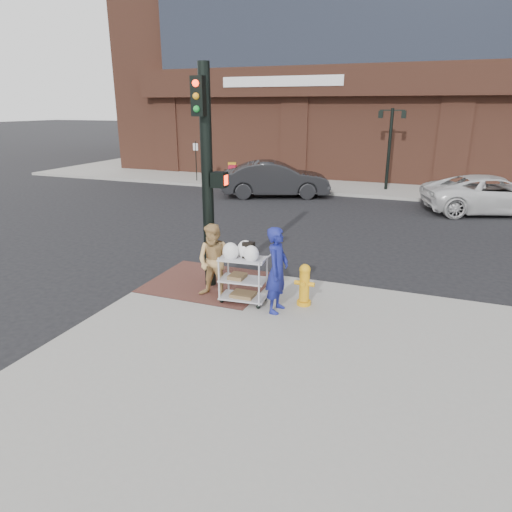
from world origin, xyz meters
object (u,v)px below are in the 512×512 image
at_px(lamp_post, 390,140).
at_px(sedan_dark, 275,179).
at_px(woman_blue, 277,270).
at_px(pedestrian_tan, 215,262).
at_px(utility_cart, 243,275).
at_px(minivan_white, 493,195).
at_px(traffic_signal_pole, 207,173).
at_px(fire_hydrant, 304,284).

relative_size(lamp_post, sedan_dark, 0.77).
bearing_deg(woman_blue, pedestrian_tan, 84.03).
distance_m(lamp_post, utility_cart, 16.04).
distance_m(lamp_post, minivan_white, 6.06).
bearing_deg(pedestrian_tan, utility_cart, -3.58).
height_order(traffic_signal_pole, woman_blue, traffic_signal_pole).
relative_size(traffic_signal_pole, minivan_white, 0.90).
height_order(minivan_white, utility_cart, minivan_white).
bearing_deg(utility_cart, sedan_dark, 105.81).
xyz_separation_m(traffic_signal_pole, woman_blue, (1.94, -0.79, -1.77)).
height_order(sedan_dark, utility_cart, sedan_dark).
xyz_separation_m(minivan_white, utility_cart, (-5.99, -12.42, 0.00)).
bearing_deg(utility_cart, pedestrian_tan, 176.75).
height_order(lamp_post, woman_blue, lamp_post).
distance_m(woman_blue, fire_hydrant, 0.80).
bearing_deg(sedan_dark, lamp_post, -78.73).
distance_m(woman_blue, sedan_dark, 13.51).
distance_m(pedestrian_tan, utility_cart, 0.73).
bearing_deg(minivan_white, lamp_post, 34.17).
distance_m(traffic_signal_pole, woman_blue, 2.74).
bearing_deg(woman_blue, utility_cart, 80.82).
xyz_separation_m(traffic_signal_pole, pedestrian_tan, (0.41, -0.60, -1.84)).
xyz_separation_m(sedan_dark, utility_cart, (3.57, -12.62, -0.08)).
bearing_deg(lamp_post, woman_blue, -91.93).
bearing_deg(pedestrian_tan, woman_blue, -7.45).
distance_m(pedestrian_tan, sedan_dark, 12.90).
relative_size(traffic_signal_pole, utility_cart, 3.63).
bearing_deg(traffic_signal_pole, minivan_white, 58.90).
height_order(lamp_post, traffic_signal_pole, traffic_signal_pole).
bearing_deg(fire_hydrant, sedan_dark, 111.59).
bearing_deg(woman_blue, sedan_dark, 20.18).
xyz_separation_m(lamp_post, fire_hydrant, (-0.09, -15.52, -1.99)).
relative_size(traffic_signal_pole, sedan_dark, 0.96).
bearing_deg(sedan_dark, traffic_signal_pole, 169.52).
bearing_deg(traffic_signal_pole, sedan_dark, 101.62).
relative_size(lamp_post, woman_blue, 2.20).
bearing_deg(fire_hydrant, woman_blue, -132.06).
distance_m(pedestrian_tan, fire_hydrant, 2.04).
bearing_deg(pedestrian_tan, minivan_white, 61.28).
xyz_separation_m(woman_blue, pedestrian_tan, (-1.52, 0.19, -0.06)).
relative_size(lamp_post, pedestrian_tan, 2.37).
height_order(pedestrian_tan, minivan_white, pedestrian_tan).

